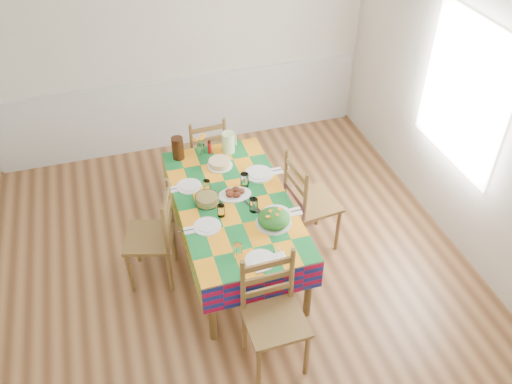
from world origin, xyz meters
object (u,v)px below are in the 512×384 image
at_px(green_pitcher, 228,142).
at_px(chair_left, 154,237).
at_px(tea_pitcher, 178,148).
at_px(dining_table, 233,208).
at_px(meat_platter, 235,193).
at_px(chair_right, 308,203).
at_px(chair_near, 273,317).
at_px(chair_far, 206,153).

distance_m(green_pitcher, chair_left, 1.24).
bearing_deg(tea_pitcher, chair_left, -115.85).
height_order(dining_table, chair_left, chair_left).
distance_m(meat_platter, chair_left, 0.83).
bearing_deg(green_pitcher, chair_right, -53.11).
height_order(meat_platter, chair_near, chair_near).
distance_m(dining_table, tea_pitcher, 0.90).
bearing_deg(chair_near, chair_right, 56.47).
bearing_deg(chair_far, meat_platter, 88.43).
distance_m(dining_table, meat_platter, 0.13).
relative_size(tea_pitcher, chair_left, 0.23).
bearing_deg(dining_table, chair_far, 89.88).
height_order(dining_table, green_pitcher, green_pitcher).
height_order(dining_table, tea_pitcher, tea_pitcher).
relative_size(meat_platter, chair_right, 0.29).
height_order(dining_table, chair_far, chair_far).
height_order(meat_platter, chair_left, chair_left).
xyz_separation_m(dining_table, chair_right, (0.74, -0.01, -0.13)).
xyz_separation_m(green_pitcher, chair_left, (-0.90, -0.78, -0.34)).
bearing_deg(chair_right, meat_platter, 77.58).
xyz_separation_m(chair_near, chair_left, (-0.74, 1.16, -0.02)).
distance_m(chair_far, chair_left, 1.41).
xyz_separation_m(green_pitcher, chair_near, (-0.16, -1.95, -0.33)).
distance_m(tea_pitcher, chair_near, 2.04).
bearing_deg(tea_pitcher, chair_far, 46.69).
xyz_separation_m(meat_platter, chair_near, (-0.03, -1.25, -0.24)).
distance_m(dining_table, chair_right, 0.75).
bearing_deg(chair_right, tea_pitcher, 47.13).
bearing_deg(green_pitcher, chair_near, -94.70).
xyz_separation_m(meat_platter, green_pitcher, (0.13, 0.70, 0.09)).
relative_size(dining_table, green_pitcher, 8.56).
xyz_separation_m(meat_platter, chair_far, (-0.03, 1.11, -0.29)).
height_order(dining_table, meat_platter, meat_platter).
height_order(meat_platter, tea_pitcher, tea_pitcher).
xyz_separation_m(dining_table, green_pitcher, (0.16, 0.77, 0.19)).
bearing_deg(dining_table, green_pitcher, 78.33).
bearing_deg(chair_far, chair_right, 118.76).
relative_size(green_pitcher, chair_near, 0.21).
relative_size(tea_pitcher, chair_far, 0.25).
xyz_separation_m(tea_pitcher, chair_right, (1.09, -0.81, -0.33)).
xyz_separation_m(green_pitcher, chair_right, (0.58, -0.78, -0.32)).
height_order(tea_pitcher, chair_left, chair_left).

